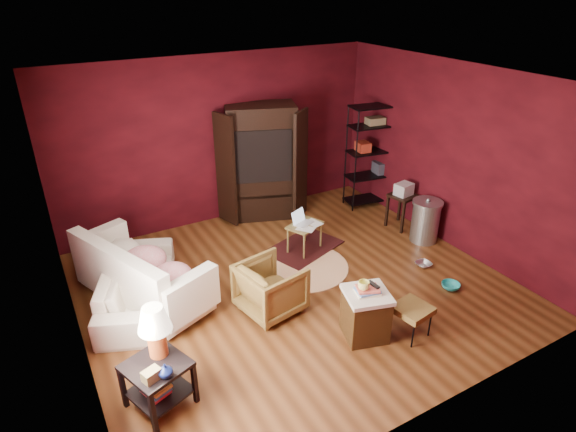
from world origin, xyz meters
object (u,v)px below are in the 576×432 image
Objects in this scene: laptop_desk at (304,227)px; wire_shelving at (373,152)px; hamper at (365,313)px; armchair at (271,286)px; side_table at (156,349)px; sofa at (136,276)px; tv_armoire at (262,161)px.

laptop_desk is 0.35× the size of wire_shelving.
hamper is 1.07× the size of laptop_desk.
hamper is at bearing -120.36° from wire_shelving.
side_table reaches higher than armchair.
armchair is 3.73m from wire_shelving.
laptop_desk is (0.41, 2.05, 0.09)m from hamper.
sofa is at bearing 83.18° from side_table.
tv_armoire reaches higher than sofa.
tv_armoire is at bearing -35.33° from armchair.
sofa is at bearing 157.26° from laptop_desk.
armchair is 1.57m from laptop_desk.
side_table reaches higher than laptop_desk.
side_table is 1.65× the size of laptop_desk.
tv_armoire is 2.05m from wire_shelving.
armchair is 0.39× the size of wire_shelving.
side_table is 5.47m from wire_shelving.
sofa reaches higher than hamper.
tv_armoire reaches higher than side_table.
tv_armoire is at bearing 66.15° from laptop_desk.
sofa is 1.76m from armchair.
laptop_desk is 1.56m from tv_armoire.
laptop_desk is (2.79, 1.81, -0.24)m from side_table.
wire_shelving reaches higher than sofa.
hamper is at bearing -76.77° from tv_armoire.
wire_shelving reaches higher than armchair.
side_table is at bearing 174.06° from hamper.
hamper is at bearing -124.94° from laptop_desk.
side_table reaches higher than sofa.
sofa is at bearing 43.61° from armchair.
tv_armoire is (0.42, 3.48, 0.72)m from hamper.
hamper is at bearing -153.57° from armchair.
armchair is at bearing 126.93° from hamper.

